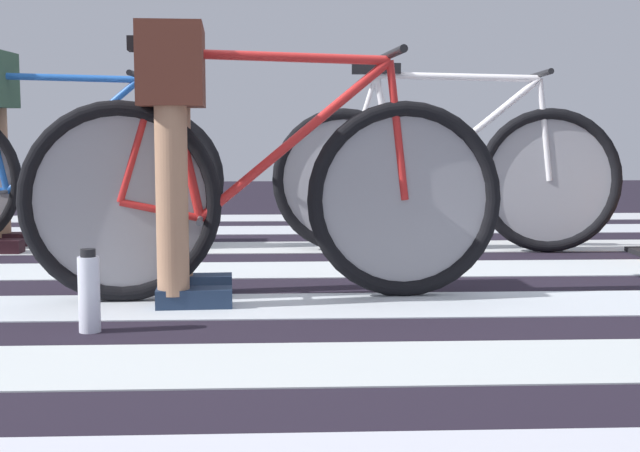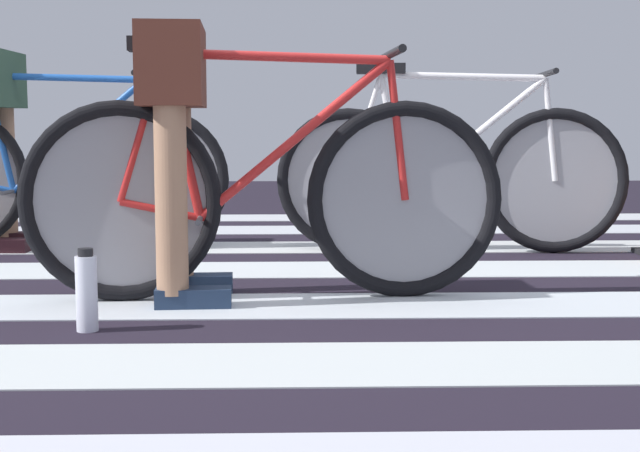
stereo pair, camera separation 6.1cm
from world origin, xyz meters
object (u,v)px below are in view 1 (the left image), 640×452
cyclist_1_of_3 (175,125)px  bicycle_2_of_3 (445,175)px  bicycle_1_of_3 (263,193)px  water_bottle (89,292)px  bicycle_3_of_3 (51,174)px

cyclist_1_of_3 → bicycle_2_of_3: bearing=42.5°
bicycle_1_of_3 → water_bottle: 0.77m
bicycle_1_of_3 → cyclist_1_of_3: (-0.31, -0.02, 0.24)m
bicycle_3_of_3 → water_bottle: (0.57, -1.86, -0.26)m
cyclist_1_of_3 → water_bottle: 0.73m
cyclist_1_of_3 → bicycle_2_of_3: size_ratio=0.56×
bicycle_1_of_3 → bicycle_2_of_3: same height
cyclist_1_of_3 → water_bottle: cyclist_1_of_3 is taller
bicycle_3_of_3 → cyclist_1_of_3: bearing=-58.8°
bicycle_1_of_3 → bicycle_3_of_3: (-1.09, 1.37, 0.00)m
cyclist_1_of_3 → water_bottle: size_ratio=3.81×
bicycle_2_of_3 → water_bottle: (-1.40, -1.70, -0.26)m
water_bottle → bicycle_1_of_3: bearing=43.4°
bicycle_2_of_3 → cyclist_1_of_3: bearing=-129.0°
bicycle_3_of_3 → water_bottle: 1.96m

